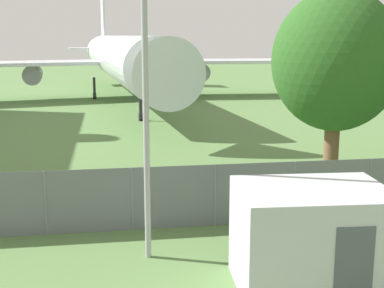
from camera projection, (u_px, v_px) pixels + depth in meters
name	position (u px, v px, depth m)	size (l,w,h in m)	color
perimeter_fence	(132.00, 199.00, 16.09)	(56.07, 0.07, 1.96)	slate
airplane	(120.00, 58.00, 48.22)	(37.45, 45.58, 11.46)	silver
portable_cabin	(311.00, 239.00, 12.35)	(3.57, 2.77, 2.42)	silver
tree_near_hangar	(336.00, 61.00, 20.03)	(4.82, 4.82, 7.54)	brown
light_mast	(145.00, 59.00, 13.27)	(0.44, 0.44, 8.70)	#99999E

